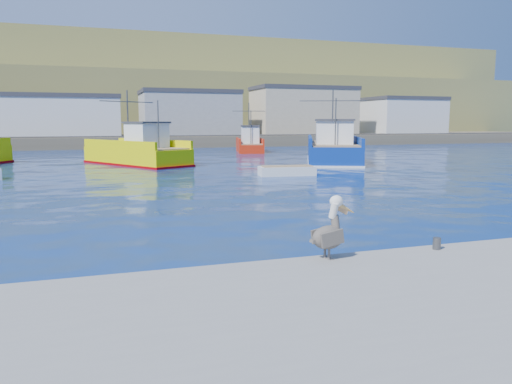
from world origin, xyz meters
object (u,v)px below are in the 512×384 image
(trawler_blue, at_px, (333,150))
(boat_orange, at_px, (250,144))
(pelican, at_px, (330,232))
(trawler_yellow_b, at_px, (138,153))
(skiff_mid, at_px, (287,172))

(trawler_blue, height_order, boat_orange, trawler_blue)
(trawler_blue, relative_size, pelican, 9.21)
(trawler_yellow_b, bearing_deg, trawler_blue, -9.64)
(trawler_yellow_b, distance_m, boat_orange, 20.42)
(trawler_blue, xyz_separation_m, pelican, (-15.87, -31.19, 0.00))
(boat_orange, relative_size, skiff_mid, 2.08)
(trawler_yellow_b, relative_size, trawler_blue, 0.86)
(trawler_blue, distance_m, boat_orange, 17.37)
(trawler_yellow_b, xyz_separation_m, boat_orange, (14.64, 14.24, -0.03))
(boat_orange, bearing_deg, pelican, -105.32)
(trawler_blue, height_order, skiff_mid, trawler_blue)
(trawler_yellow_b, relative_size, boat_orange, 1.42)
(trawler_blue, xyz_separation_m, skiff_mid, (-8.32, -9.54, -0.86))
(pelican, bearing_deg, trawler_yellow_b, 92.35)
(pelican, bearing_deg, trawler_blue, 63.03)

